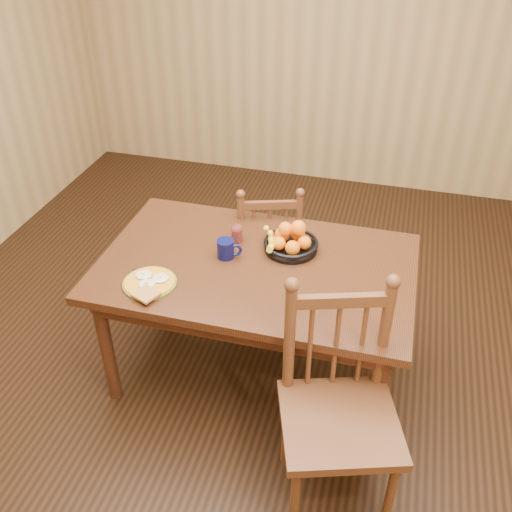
% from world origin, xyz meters
% --- Properties ---
extents(room, '(4.52, 5.02, 2.72)m').
position_xyz_m(room, '(0.00, 0.00, 1.35)').
color(room, black).
rests_on(room, ground).
extents(dining_table, '(1.60, 1.00, 0.75)m').
position_xyz_m(dining_table, '(0.00, 0.00, 0.67)').
color(dining_table, black).
rests_on(dining_table, ground).
extents(chair_far, '(0.51, 0.50, 0.91)m').
position_xyz_m(chair_far, '(-0.08, 0.60, 0.44)').
color(chair_far, '#462A15').
rests_on(chair_far, ground).
extents(chair_near, '(0.61, 0.60, 1.08)m').
position_xyz_m(chair_near, '(0.54, -0.64, 0.53)').
color(chair_near, '#462A15').
rests_on(chair_near, ground).
extents(breakfast_plate, '(0.26, 0.30, 0.04)m').
position_xyz_m(breakfast_plate, '(-0.45, -0.30, 0.76)').
color(breakfast_plate, '#59601E').
rests_on(breakfast_plate, dining_table).
extents(fork, '(0.04, 0.18, 0.00)m').
position_xyz_m(fork, '(-0.37, -0.29, 0.75)').
color(fork, silver).
rests_on(fork, dining_table).
extents(spoon, '(0.06, 0.16, 0.01)m').
position_xyz_m(spoon, '(-0.57, -0.25, 0.75)').
color(spoon, silver).
rests_on(spoon, dining_table).
extents(coffee_mug, '(0.13, 0.09, 0.10)m').
position_xyz_m(coffee_mug, '(-0.16, 0.02, 0.80)').
color(coffee_mug, '#0A0C38').
rests_on(coffee_mug, dining_table).
extents(juice_glass, '(0.06, 0.06, 0.09)m').
position_xyz_m(juice_glass, '(-0.16, 0.18, 0.79)').
color(juice_glass, silver).
rests_on(juice_glass, dining_table).
extents(fruit_bowl, '(0.32, 0.29, 0.17)m').
position_xyz_m(fruit_bowl, '(0.14, 0.18, 0.80)').
color(fruit_bowl, black).
rests_on(fruit_bowl, dining_table).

